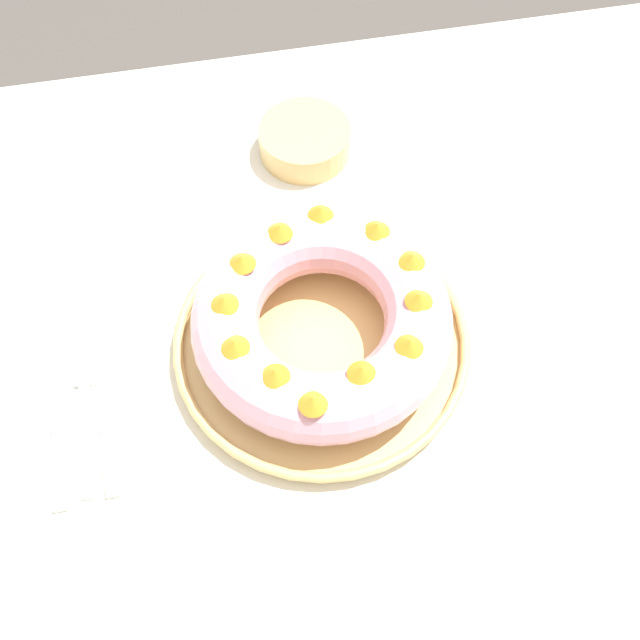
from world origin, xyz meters
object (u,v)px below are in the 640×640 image
Objects in this scene: serving_dish at (320,342)px; bundt_cake at (320,320)px; serving_knife at (60,434)px; cake_knife at (110,436)px; fork at (85,407)px; side_bowl at (305,141)px.

bundt_cake is at bearing 4.77° from serving_dish.
serving_knife is (-0.32, -0.06, -0.01)m from serving_dish.
cake_knife is at bearing -164.88° from bundt_cake.
serving_knife is at bearing -130.73° from fork.
cake_knife is at bearing -53.37° from fork.
side_bowl is at bearing 82.80° from serving_dish.
side_bowl is (0.36, 0.38, 0.02)m from serving_knife.
serving_dish is at bearing 13.39° from serving_knife.
serving_knife is 0.06m from cake_knife.
serving_dish is 1.86× the size of fork.
bundt_cake is at bearing 9.58° from fork.
bundt_cake reaches higher than cake_knife.
serving_dish is at bearing 9.58° from fork.
fork is at bearing 120.08° from cake_knife.
side_bowl is at bearing 82.81° from bundt_cake.
fork is (-0.29, -0.03, -0.06)m from bundt_cake.
serving_dish is 1.71× the size of serving_knife.
fork is at bearing 48.30° from serving_knife.
side_bowl reaches higher than serving_dish.
serving_dish is at bearing 12.80° from cake_knife.
bundt_cake reaches higher than serving_knife.
side_bowl is (0.30, 0.39, 0.02)m from cake_knife.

